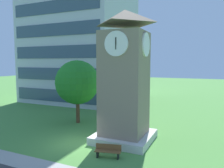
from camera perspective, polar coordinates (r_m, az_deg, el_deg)
ground_plane at (r=18.37m, az=-9.07°, el=-15.11°), size 160.00×160.00×0.00m
kerb_strip at (r=15.35m, az=-18.19°, el=-19.63°), size 120.00×1.60×0.01m
office_building at (r=39.46m, az=-8.13°, el=14.78°), size 16.13×14.27×25.60m
clock_tower at (r=17.86m, az=3.29°, el=0.11°), size 4.56×4.56×10.65m
park_bench at (r=15.65m, az=-1.03°, el=-17.01°), size 1.86×0.88×0.88m
tree_streetside at (r=23.52m, az=-9.01°, el=0.42°), size 4.69×4.69×6.74m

